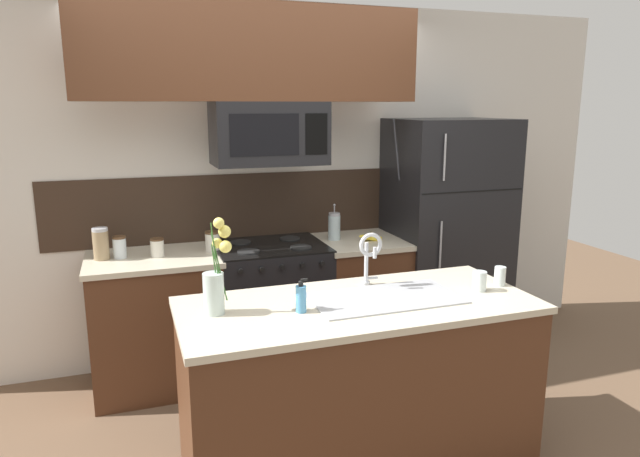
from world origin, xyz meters
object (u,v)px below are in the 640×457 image
storage_jar_short (157,247)px  storage_jar_tall (101,244)px  dish_soap_bottle (301,298)px  refrigerator (444,235)px  sink_faucet (370,252)px  drinking_glass (479,281)px  microwave (269,133)px  french_press (334,226)px  flower_vase (216,284)px  banana_bunch (371,238)px  storage_jar_medium (120,247)px  storage_jar_squat (213,241)px  spare_glass (500,276)px  stove_range (271,307)px

storage_jar_short → storage_jar_tall: bearing=173.3°
storage_jar_tall → dish_soap_bottle: 1.62m
storage_jar_short → refrigerator: bearing=0.8°
sink_faucet → drinking_glass: bearing=-25.4°
microwave → storage_jar_short: (-0.76, 0.01, -0.72)m
refrigerator → french_press: bearing=177.5°
storage_jar_tall → flower_vase: 1.33m
banana_bunch → drinking_glass: bearing=-86.5°
storage_jar_medium → storage_jar_tall: bearing=179.4°
storage_jar_squat → french_press: french_press is taller
refrigerator → french_press: (-0.90, 0.04, 0.12)m
drinking_glass → microwave: bearing=122.7°
microwave → storage_jar_medium: microwave is taller
spare_glass → french_press: bearing=110.2°
stove_range → storage_jar_short: 0.91m
storage_jar_medium → storage_jar_squat: 0.59m
storage_jar_tall → french_press: 1.60m
storage_jar_tall → storage_jar_squat: storage_jar_tall is taller
dish_soap_bottle → flower_vase: flower_vase is taller
stove_range → storage_jar_short: bearing=-179.2°
stove_range → microwave: size_ratio=1.25×
refrigerator → drinking_glass: (-0.58, -1.32, 0.07)m
stove_range → drinking_glass: bearing=-57.7°
storage_jar_medium → drinking_glass: 2.24m
storage_jar_short → dish_soap_bottle: dish_soap_bottle is taller
storage_jar_tall → sink_faucet: sink_faucet is taller
storage_jar_short → spare_glass: bearing=-35.5°
storage_jar_short → flower_vase: size_ratio=0.26×
spare_glass → flower_vase: bearing=177.4°
banana_bunch → storage_jar_medium: bearing=177.1°
storage_jar_medium → french_press: 1.49m
stove_range → refrigerator: size_ratio=0.52×
storage_jar_short → storage_jar_squat: bearing=3.3°
storage_jar_medium → spare_glass: size_ratio=1.37×
refrigerator → flower_vase: refrigerator is taller
stove_range → sink_faucet: bearing=-74.4°
stove_range → drinking_glass: 1.61m
drinking_glass → flower_vase: (-1.38, 0.12, 0.09)m
storage_jar_tall → storage_jar_short: 0.35m
storage_jar_medium → banana_bunch: bearing=-2.9°
microwave → sink_faucet: size_ratio=2.43×
refrigerator → microwave: bearing=-178.3°
refrigerator → spare_glass: bearing=-108.2°
sink_faucet → dish_soap_bottle: bearing=-151.9°
refrigerator → french_press: refrigerator is taller
microwave → drinking_glass: 1.68m
stove_range → french_press: (0.50, 0.06, 0.55)m
storage_jar_medium → banana_bunch: 1.74m
stove_range → dish_soap_bottle: 1.40m
banana_bunch → dish_soap_bottle: bearing=-126.6°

